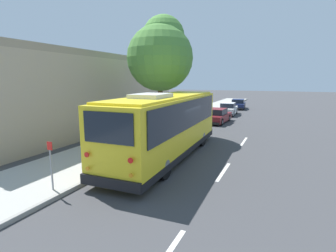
{
  "coord_description": "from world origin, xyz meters",
  "views": [
    {
      "loc": [
        -12.12,
        -5.16,
        3.88
      ],
      "look_at": [
        0.97,
        0.67,
        1.3
      ],
      "focal_mm": 28.0,
      "sensor_mm": 36.0,
      "label": 1
    }
  ],
  "objects_px": {
    "shuttle_bus": "(167,123)",
    "parked_sedan_maroon": "(217,116)",
    "street_tree": "(161,54)",
    "sign_post_near": "(51,165)",
    "parked_sedan_white": "(228,109)",
    "sign_post_far": "(83,159)",
    "fire_hydrant": "(181,123)",
    "parked_sedan_navy": "(238,104)"
  },
  "relations": [
    {
      "from": "parked_sedan_maroon",
      "to": "sign_post_near",
      "type": "distance_m",
      "value": 17.08
    },
    {
      "from": "parked_sedan_white",
      "to": "sign_post_near",
      "type": "xyz_separation_m",
      "value": [
        -22.71,
        1.42,
        0.4
      ]
    },
    {
      "from": "sign_post_far",
      "to": "fire_hydrant",
      "type": "xyz_separation_m",
      "value": [
        10.77,
        0.1,
        -0.26
      ]
    },
    {
      "from": "shuttle_bus",
      "to": "sign_post_far",
      "type": "relative_size",
      "value": 7.62
    },
    {
      "from": "parked_sedan_navy",
      "to": "shuttle_bus",
      "type": "bearing_deg",
      "value": 175.89
    },
    {
      "from": "parked_sedan_white",
      "to": "fire_hydrant",
      "type": "height_order",
      "value": "parked_sedan_white"
    },
    {
      "from": "shuttle_bus",
      "to": "parked_sedan_white",
      "type": "distance_m",
      "value": 17.25
    },
    {
      "from": "shuttle_bus",
      "to": "parked_sedan_navy",
      "type": "xyz_separation_m",
      "value": [
        23.65,
        0.35,
        -1.16
      ]
    },
    {
      "from": "shuttle_bus",
      "to": "parked_sedan_maroon",
      "type": "distance_m",
      "value": 11.57
    },
    {
      "from": "shuttle_bus",
      "to": "fire_hydrant",
      "type": "height_order",
      "value": "shuttle_bus"
    },
    {
      "from": "shuttle_bus",
      "to": "parked_sedan_maroon",
      "type": "bearing_deg",
      "value": -0.54
    },
    {
      "from": "sign_post_far",
      "to": "fire_hydrant",
      "type": "height_order",
      "value": "sign_post_far"
    },
    {
      "from": "street_tree",
      "to": "sign_post_far",
      "type": "distance_m",
      "value": 9.87
    },
    {
      "from": "parked_sedan_white",
      "to": "parked_sedan_navy",
      "type": "relative_size",
      "value": 1.02
    },
    {
      "from": "sign_post_far",
      "to": "fire_hydrant",
      "type": "bearing_deg",
      "value": 0.56
    },
    {
      "from": "parked_sedan_maroon",
      "to": "sign_post_near",
      "type": "xyz_separation_m",
      "value": [
        -17.01,
        1.56,
        0.43
      ]
    },
    {
      "from": "parked_sedan_navy",
      "to": "sign_post_far",
      "type": "distance_m",
      "value": 27.68
    },
    {
      "from": "shuttle_bus",
      "to": "sign_post_far",
      "type": "distance_m",
      "value": 4.48
    },
    {
      "from": "parked_sedan_navy",
      "to": "sign_post_near",
      "type": "bearing_deg",
      "value": 172.21
    },
    {
      "from": "shuttle_bus",
      "to": "parked_sedan_white",
      "type": "xyz_separation_m",
      "value": [
        17.21,
        0.37,
        -1.13
      ]
    },
    {
      "from": "street_tree",
      "to": "sign_post_far",
      "type": "bearing_deg",
      "value": -175.16
    },
    {
      "from": "parked_sedan_maroon",
      "to": "parked_sedan_navy",
      "type": "bearing_deg",
      "value": 2.78
    },
    {
      "from": "street_tree",
      "to": "sign_post_near",
      "type": "distance_m",
      "value": 11.12
    },
    {
      "from": "parked_sedan_maroon",
      "to": "parked_sedan_navy",
      "type": "height_order",
      "value": "parked_sedan_maroon"
    },
    {
      "from": "parked_sedan_maroon",
      "to": "fire_hydrant",
      "type": "height_order",
      "value": "parked_sedan_maroon"
    },
    {
      "from": "street_tree",
      "to": "sign_post_near",
      "type": "height_order",
      "value": "street_tree"
    },
    {
      "from": "parked_sedan_white",
      "to": "sign_post_near",
      "type": "height_order",
      "value": "sign_post_near"
    },
    {
      "from": "parked_sedan_maroon",
      "to": "sign_post_near",
      "type": "height_order",
      "value": "sign_post_near"
    },
    {
      "from": "parked_sedan_navy",
      "to": "street_tree",
      "type": "distance_m",
      "value": 19.77
    },
    {
      "from": "shuttle_bus",
      "to": "street_tree",
      "type": "distance_m",
      "value": 6.5
    },
    {
      "from": "parked_sedan_white",
      "to": "sign_post_near",
      "type": "relative_size",
      "value": 2.58
    },
    {
      "from": "parked_sedan_white",
      "to": "fire_hydrant",
      "type": "distance_m",
      "value": 10.55
    },
    {
      "from": "shuttle_bus",
      "to": "street_tree",
      "type": "bearing_deg",
      "value": 26.91
    },
    {
      "from": "parked_sedan_maroon",
      "to": "parked_sedan_white",
      "type": "bearing_deg",
      "value": 3.66
    },
    {
      "from": "parked_sedan_maroon",
      "to": "fire_hydrant",
      "type": "bearing_deg",
      "value": 162.8
    },
    {
      "from": "shuttle_bus",
      "to": "fire_hydrant",
      "type": "bearing_deg",
      "value": 13.97
    },
    {
      "from": "sign_post_near",
      "to": "fire_hydrant",
      "type": "height_order",
      "value": "sign_post_near"
    },
    {
      "from": "parked_sedan_white",
      "to": "street_tree",
      "type": "distance_m",
      "value": 13.68
    },
    {
      "from": "parked_sedan_maroon",
      "to": "sign_post_far",
      "type": "xyz_separation_m",
      "value": [
        -15.51,
        1.56,
        0.22
      ]
    },
    {
      "from": "sign_post_far",
      "to": "parked_sedan_maroon",
      "type": "bearing_deg",
      "value": -5.76
    },
    {
      "from": "parked_sedan_white",
      "to": "sign_post_far",
      "type": "distance_m",
      "value": 21.25
    },
    {
      "from": "sign_post_near",
      "to": "fire_hydrant",
      "type": "distance_m",
      "value": 12.28
    }
  ]
}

